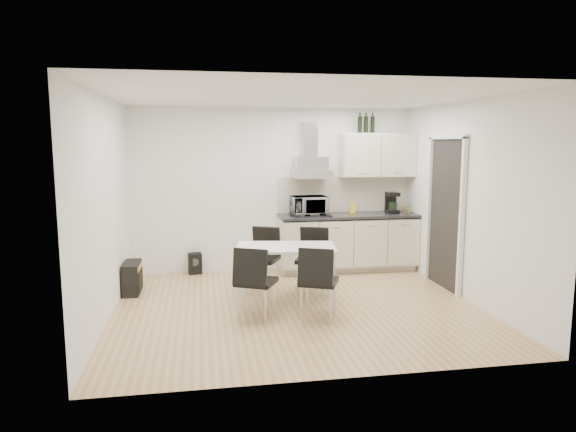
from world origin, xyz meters
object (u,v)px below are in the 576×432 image
(chair_far_left, at_px, (262,260))
(guitar_amp, at_px, (132,278))
(kitchenette, at_px, (350,219))
(chair_far_right, at_px, (312,261))
(chair_near_left, at_px, (256,283))
(dining_table, at_px, (286,254))
(chair_near_right, at_px, (319,282))
(floor_speaker, at_px, (195,263))

(chair_far_left, distance_m, guitar_amp, 1.80)
(kitchenette, height_order, guitar_amp, kitchenette)
(kitchenette, bearing_deg, guitar_amp, -167.26)
(chair_far_left, relative_size, chair_far_right, 1.00)
(chair_near_left, bearing_deg, dining_table, 76.50)
(dining_table, relative_size, chair_far_right, 1.52)
(chair_far_right, distance_m, chair_near_right, 1.10)
(floor_speaker, bearing_deg, kitchenette, -12.65)
(kitchenette, relative_size, floor_speaker, 7.67)
(dining_table, relative_size, chair_near_right, 1.52)
(chair_far_right, distance_m, guitar_amp, 2.49)
(dining_table, xyz_separation_m, chair_far_right, (0.44, 0.45, -0.21))
(dining_table, bearing_deg, chair_near_right, -56.98)
(chair_near_left, distance_m, guitar_amp, 2.07)
(chair_far_right, relative_size, floor_speaker, 2.68)
(kitchenette, xyz_separation_m, floor_speaker, (-2.46, 0.17, -0.67))
(dining_table, xyz_separation_m, chair_near_left, (-0.43, -0.52, -0.21))
(dining_table, xyz_separation_m, chair_far_left, (-0.23, 0.61, -0.21))
(chair_far_left, height_order, floor_speaker, chair_far_left)
(dining_table, bearing_deg, floor_speaker, 133.21)
(guitar_amp, distance_m, floor_speaker, 1.24)
(kitchenette, height_order, chair_far_left, kitchenette)
(kitchenette, distance_m, chair_far_left, 1.84)
(kitchenette, xyz_separation_m, chair_far_right, (-0.86, -1.11, -0.39))
(dining_table, relative_size, guitar_amp, 2.60)
(chair_near_right, height_order, floor_speaker, chair_near_right)
(dining_table, xyz_separation_m, guitar_amp, (-2.01, 0.81, -0.44))
(chair_far_left, xyz_separation_m, chair_near_left, (-0.20, -1.13, 0.00))
(chair_far_left, bearing_deg, dining_table, 137.51)
(chair_near_left, xyz_separation_m, chair_near_right, (0.72, -0.11, 0.00))
(chair_near_left, xyz_separation_m, floor_speaker, (-0.73, 2.25, -0.28))
(chair_far_right, distance_m, floor_speaker, 2.07)
(kitchenette, distance_m, chair_near_right, 2.45)
(dining_table, height_order, chair_near_right, chair_near_right)
(dining_table, height_order, floor_speaker, dining_table)
(dining_table, relative_size, chair_far_left, 1.52)
(chair_far_right, bearing_deg, chair_far_left, 8.44)
(chair_far_left, relative_size, floor_speaker, 2.68)
(kitchenette, xyz_separation_m, chair_far_left, (-1.53, -0.95, -0.39))
(dining_table, relative_size, chair_near_left, 1.52)
(chair_far_right, distance_m, chair_near_left, 1.31)
(dining_table, distance_m, guitar_amp, 2.21)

